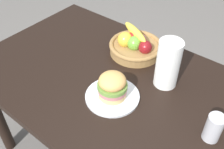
% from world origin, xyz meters
% --- Properties ---
extents(dining_table, '(1.40, 0.90, 0.75)m').
position_xyz_m(dining_table, '(0.00, 0.00, 0.65)').
color(dining_table, black).
rests_on(dining_table, ground_plane).
extents(plate, '(0.25, 0.25, 0.01)m').
position_xyz_m(plate, '(0.10, -0.10, 0.76)').
color(plate, white).
rests_on(plate, dining_table).
extents(sandwich, '(0.14, 0.14, 0.12)m').
position_xyz_m(sandwich, '(0.10, -0.10, 0.82)').
color(sandwich, '#E5BC75').
rests_on(sandwich, plate).
extents(soda_can, '(0.07, 0.07, 0.13)m').
position_xyz_m(soda_can, '(0.54, -0.03, 0.81)').
color(soda_can, silver).
rests_on(soda_can, dining_table).
extents(fruit_basket, '(0.29, 0.29, 0.14)m').
position_xyz_m(fruit_basket, '(-0.02, 0.25, 0.80)').
color(fruit_basket, '#9E7542').
rests_on(fruit_basket, dining_table).
extents(paper_towel_roll, '(0.11, 0.11, 0.24)m').
position_xyz_m(paper_towel_roll, '(0.23, 0.13, 0.87)').
color(paper_towel_roll, white).
rests_on(paper_towel_roll, dining_table).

